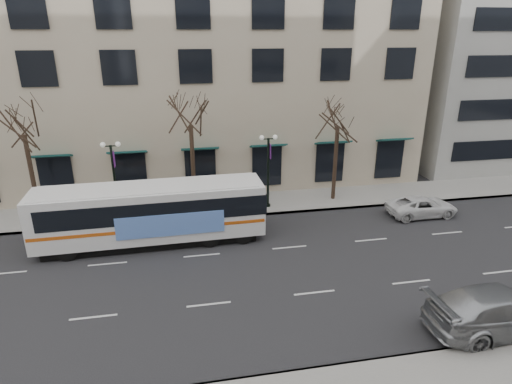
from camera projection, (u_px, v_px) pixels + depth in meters
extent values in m
plane|color=black|center=(205.00, 277.00, 21.49)|extent=(160.00, 160.00, 0.00)
cube|color=gray|center=(265.00, 203.00, 30.61)|extent=(80.00, 4.00, 0.15)
cube|color=tan|center=(157.00, 26.00, 36.20)|extent=(40.00, 20.00, 24.00)
cylinder|color=black|center=(33.00, 180.00, 26.83)|extent=(0.28, 0.28, 5.74)
cylinder|color=black|center=(193.00, 169.00, 28.53)|extent=(0.28, 0.28, 5.95)
cylinder|color=black|center=(335.00, 164.00, 30.35)|extent=(0.28, 0.28, 5.46)
cylinder|color=black|center=(115.00, 183.00, 27.28)|extent=(0.16, 0.16, 5.00)
cylinder|color=black|center=(119.00, 217.00, 28.11)|extent=(0.36, 0.36, 0.30)
cube|color=black|center=(111.00, 146.00, 26.41)|extent=(0.90, 0.06, 0.06)
sphere|color=silver|center=(103.00, 145.00, 26.30)|extent=(0.32, 0.32, 0.32)
sphere|color=silver|center=(118.00, 144.00, 26.45)|extent=(0.32, 0.32, 0.32)
cube|color=#652281|center=(114.00, 159.00, 26.73)|extent=(0.04, 0.45, 1.00)
cylinder|color=black|center=(268.00, 174.00, 29.01)|extent=(0.16, 0.16, 5.00)
cylinder|color=black|center=(268.00, 206.00, 29.84)|extent=(0.36, 0.36, 0.30)
cube|color=black|center=(268.00, 139.00, 28.14)|extent=(0.90, 0.06, 0.06)
sphere|color=silver|center=(262.00, 138.00, 28.03)|extent=(0.32, 0.32, 0.32)
sphere|color=silver|center=(275.00, 137.00, 28.19)|extent=(0.32, 0.32, 0.32)
cube|color=#652281|center=(270.00, 151.00, 28.47)|extent=(0.04, 0.45, 1.00)
cube|color=white|center=(151.00, 212.00, 24.40)|extent=(12.88, 3.03, 2.94)
cube|color=black|center=(153.00, 238.00, 24.99)|extent=(11.85, 2.68, 0.48)
cube|color=black|center=(156.00, 204.00, 24.30)|extent=(12.37, 3.06, 1.18)
cube|color=#D05913|center=(152.00, 220.00, 24.58)|extent=(12.75, 3.06, 0.19)
cube|color=#6290EF|center=(171.00, 225.00, 23.41)|extent=(5.88, 0.18, 1.28)
cube|color=white|center=(149.00, 187.00, 23.87)|extent=(12.23, 2.74, 0.09)
cylinder|color=black|center=(67.00, 252.00, 22.92)|extent=(1.07, 0.32, 1.07)
cylinder|color=black|center=(75.00, 232.00, 25.17)|extent=(1.07, 0.32, 1.07)
cylinder|color=black|center=(210.00, 238.00, 24.39)|extent=(1.07, 0.32, 1.07)
cylinder|color=black|center=(206.00, 221.00, 26.64)|extent=(1.07, 0.32, 1.07)
cylinder|color=black|center=(243.00, 235.00, 24.76)|extent=(1.07, 0.32, 1.07)
cylinder|color=black|center=(236.00, 218.00, 27.01)|extent=(1.07, 0.32, 1.07)
imported|color=#9B9EA2|center=(501.00, 310.00, 17.49)|extent=(6.40, 2.71, 1.84)
imported|color=white|center=(422.00, 206.00, 28.51)|extent=(4.69, 2.21, 1.30)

